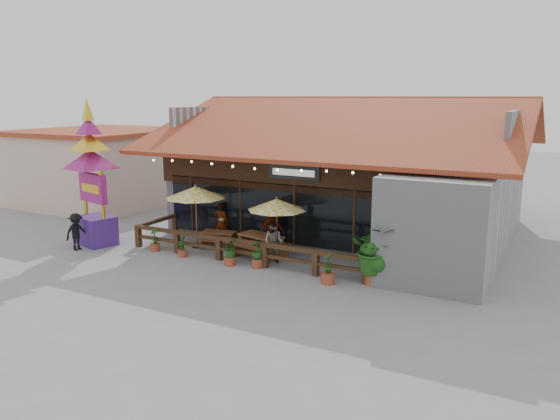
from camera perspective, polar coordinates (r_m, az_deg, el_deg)
The scene contains 19 objects.
ground at distance 20.10m, azimuth 0.39°, elevation -5.84°, with size 100.00×100.00×0.00m, color gray.
restaurant_building at distance 25.41m, azimuth 7.85°, elevation 2.90°, with size 15.50×14.73×6.09m.
patio_railing at distance 20.81m, azimuth -5.46°, elevation -3.52°, with size 10.00×2.60×0.92m.
neighbor_building at distance 33.36m, azimuth -18.04°, elevation 4.42°, with size 8.40×8.40×4.22m.
umbrella_left at distance 22.28m, azimuth -8.81°, elevation 1.82°, with size 3.19×3.19×2.62m.
umbrella_right at distance 20.50m, azimuth -0.34°, elevation 0.54°, with size 2.77×2.77×2.40m.
picnic_table_left at distance 22.53m, azimuth -6.40°, elevation -2.77°, with size 1.60×1.45×0.67m.
picnic_table_right at distance 21.10m, azimuth -1.99°, elevation -3.35°, with size 2.08×1.90×0.86m.
thai_sign_tower at distance 23.61m, azimuth -19.14°, elevation 4.66°, with size 2.92×2.92×6.48m.
tropical_plant at distance 18.07m, azimuth 9.80°, elevation -4.22°, with size 1.83×1.72×2.03m.
diner_a at distance 23.21m, azimuth -6.15°, elevation -1.32°, with size 0.62×0.41×1.70m, color #372311.
diner_b at distance 20.25m, azimuth -0.69°, elevation -3.37°, with size 0.77×0.60×1.59m, color #372311.
diner_c at distance 21.57m, azimuth -0.84°, elevation -2.30°, with size 0.98×0.41×1.67m, color #372311.
pedestrian at distance 23.39m, azimuth -20.50°, elevation -2.14°, with size 0.98×0.56×1.51m, color black.
planter_a at distance 22.45m, azimuth -12.95°, elevation -3.23°, with size 0.38×0.38×0.92m.
planter_b at distance 21.43m, azimuth -10.18°, elevation -3.82°, with size 0.35×0.38×0.86m.
planter_c at distance 20.06m, azimuth -5.30°, elevation -4.29°, with size 0.77×0.78×0.98m.
planter_d at distance 19.77m, azimuth -2.40°, elevation -4.72°, with size 0.52×0.52×0.99m.
planter_e at distance 18.17m, azimuth 5.04°, elevation -6.27°, with size 0.46×0.46×1.12m.
Camera 1 is at (8.85, -16.98, 6.10)m, focal length 35.00 mm.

